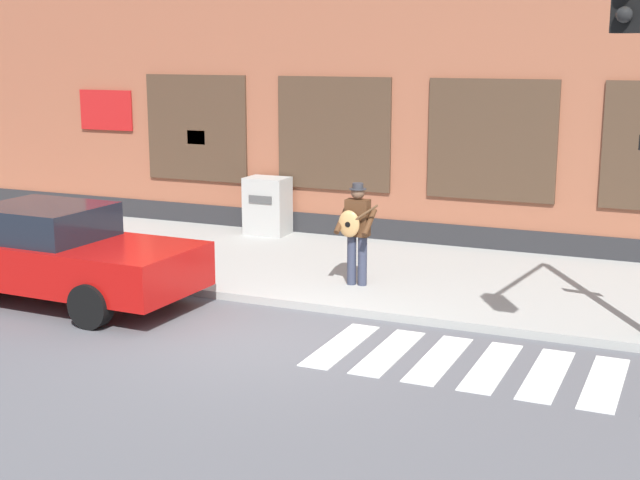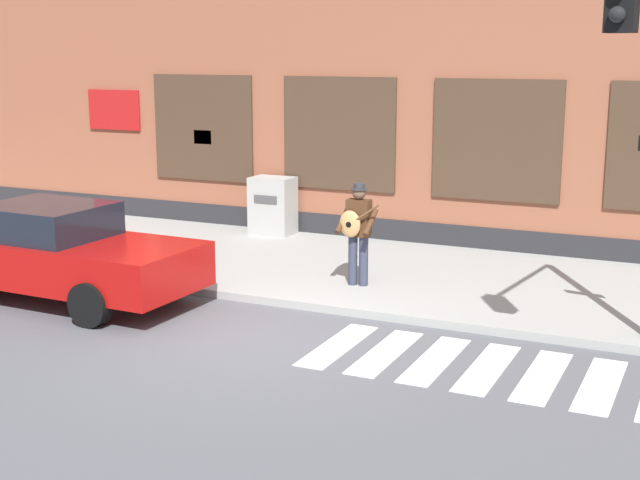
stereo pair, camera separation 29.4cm
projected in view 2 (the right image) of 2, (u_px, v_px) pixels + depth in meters
ground_plane at (261, 339)px, 12.27m from camera, size 160.00×160.00×0.00m
sidewalk at (367, 272)px, 15.71m from camera, size 28.00×4.84×0.13m
building_backdrop at (447, 55)px, 18.84m from camera, size 28.00×4.06×7.57m
crosswalk at (515, 372)px, 10.99m from camera, size 5.20×1.90×0.01m
red_car at (58, 253)px, 14.04m from camera, size 4.65×2.09×1.53m
busker at (357, 228)px, 14.38m from camera, size 0.71×0.52×1.68m
utility_box at (273, 206)px, 18.53m from camera, size 0.87×0.65×1.19m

